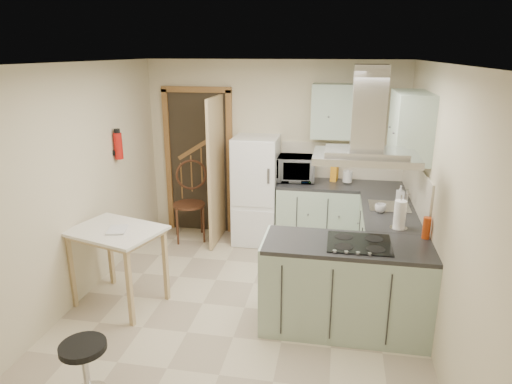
% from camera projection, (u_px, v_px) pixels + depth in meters
% --- Properties ---
extents(floor, '(4.20, 4.20, 0.00)m').
position_uv_depth(floor, '(245.00, 307.00, 4.84)').
color(floor, beige).
rests_on(floor, ground).
extents(ceiling, '(4.20, 4.20, 0.00)m').
position_uv_depth(ceiling, '(243.00, 63.00, 4.10)').
color(ceiling, silver).
rests_on(ceiling, back_wall).
extents(back_wall, '(3.60, 0.00, 3.60)m').
position_uv_depth(back_wall, '(274.00, 151.00, 6.44)').
color(back_wall, beige).
rests_on(back_wall, floor).
extents(left_wall, '(0.00, 4.20, 4.20)m').
position_uv_depth(left_wall, '(75.00, 186.00, 4.77)').
color(left_wall, beige).
rests_on(left_wall, floor).
extents(right_wall, '(0.00, 4.20, 4.20)m').
position_uv_depth(right_wall, '(436.00, 206.00, 4.16)').
color(right_wall, beige).
rests_on(right_wall, floor).
extents(doorway, '(1.10, 0.12, 2.10)m').
position_uv_depth(doorway, '(199.00, 162.00, 6.66)').
color(doorway, brown).
rests_on(doorway, floor).
extents(fridge, '(0.60, 0.60, 1.50)m').
position_uv_depth(fridge, '(256.00, 190.00, 6.34)').
color(fridge, white).
rests_on(fridge, floor).
extents(counter_back, '(1.08, 0.60, 0.90)m').
position_uv_depth(counter_back, '(317.00, 214.00, 6.28)').
color(counter_back, '#9EB2A0').
rests_on(counter_back, floor).
extents(counter_right, '(0.60, 1.95, 0.90)m').
position_uv_depth(counter_right, '(384.00, 237.00, 5.51)').
color(counter_right, '#9EB2A0').
rests_on(counter_right, floor).
extents(splashback, '(1.68, 0.02, 0.50)m').
position_uv_depth(splashback, '(342.00, 161.00, 6.30)').
color(splashback, beige).
rests_on(splashback, counter_back).
extents(wall_cabinet_back, '(0.85, 0.35, 0.70)m').
position_uv_depth(wall_cabinet_back, '(345.00, 111.00, 5.94)').
color(wall_cabinet_back, '#9EB2A0').
rests_on(wall_cabinet_back, back_wall).
extents(wall_cabinet_right, '(0.35, 0.90, 0.70)m').
position_uv_depth(wall_cabinet_right, '(410.00, 126.00, 4.81)').
color(wall_cabinet_right, '#9EB2A0').
rests_on(wall_cabinet_right, right_wall).
extents(peninsula, '(1.55, 0.65, 0.90)m').
position_uv_depth(peninsula, '(345.00, 286.00, 4.36)').
color(peninsula, '#9EB2A0').
rests_on(peninsula, floor).
extents(hob, '(0.58, 0.50, 0.01)m').
position_uv_depth(hob, '(359.00, 243.00, 4.21)').
color(hob, black).
rests_on(hob, peninsula).
extents(extractor_hood, '(0.90, 0.55, 0.10)m').
position_uv_depth(extractor_hood, '(365.00, 157.00, 3.97)').
color(extractor_hood, silver).
rests_on(extractor_hood, ceiling).
extents(sink, '(0.45, 0.40, 0.01)m').
position_uv_depth(sink, '(389.00, 206.00, 5.21)').
color(sink, silver).
rests_on(sink, counter_right).
extents(fire_extinguisher, '(0.10, 0.10, 0.32)m').
position_uv_depth(fire_extinguisher, '(118.00, 146.00, 5.53)').
color(fire_extinguisher, '#B2140F').
rests_on(fire_extinguisher, left_wall).
extents(drop_leaf_table, '(1.06, 0.91, 0.85)m').
position_uv_depth(drop_leaf_table, '(119.00, 267.00, 4.81)').
color(drop_leaf_table, tan).
rests_on(drop_leaf_table, floor).
extents(bentwood_chair, '(0.60, 0.60, 1.03)m').
position_uv_depth(bentwood_chair, '(189.00, 205.00, 6.47)').
color(bentwood_chair, '#4E311A').
rests_on(bentwood_chair, floor).
extents(stool, '(0.40, 0.40, 0.48)m').
position_uv_depth(stool, '(86.00, 370.00, 3.53)').
color(stool, black).
rests_on(stool, floor).
extents(microwave, '(0.64, 0.46, 0.34)m').
position_uv_depth(microwave, '(292.00, 168.00, 6.23)').
color(microwave, black).
rests_on(microwave, counter_back).
extents(kettle, '(0.14, 0.14, 0.19)m').
position_uv_depth(kettle, '(348.00, 177.00, 6.11)').
color(kettle, silver).
rests_on(kettle, counter_back).
extents(cereal_box, '(0.11, 0.22, 0.31)m').
position_uv_depth(cereal_box, '(335.00, 169.00, 6.25)').
color(cereal_box, orange).
rests_on(cereal_box, counter_back).
extents(soap_bottle, '(0.09, 0.09, 0.19)m').
position_uv_depth(soap_bottle, '(400.00, 194.00, 5.38)').
color(soap_bottle, silver).
rests_on(soap_bottle, counter_right).
extents(paper_towel, '(0.16, 0.16, 0.30)m').
position_uv_depth(paper_towel, '(400.00, 214.00, 4.53)').
color(paper_towel, white).
rests_on(paper_towel, counter_right).
extents(cup, '(0.15, 0.15, 0.10)m').
position_uv_depth(cup, '(380.00, 208.00, 5.01)').
color(cup, silver).
rests_on(cup, counter_right).
extents(red_bottle, '(0.08, 0.08, 0.21)m').
position_uv_depth(red_bottle, '(426.00, 228.00, 4.30)').
color(red_bottle, '#C23F10').
rests_on(red_bottle, peninsula).
extents(book, '(0.24, 0.29, 0.11)m').
position_uv_depth(book, '(107.00, 226.00, 4.62)').
color(book, '#95313F').
rests_on(book, drop_leaf_table).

